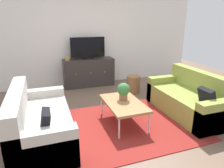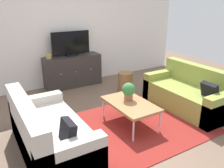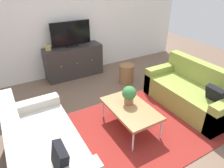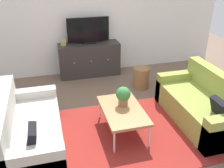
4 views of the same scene
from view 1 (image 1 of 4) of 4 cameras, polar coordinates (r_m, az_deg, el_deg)
The scene contains 11 objects.
ground_plane at distance 3.75m, azimuth 2.61°, elevation -10.65°, with size 10.00×10.00×0.00m, color brown.
wall_back at distance 5.75m, azimuth -6.97°, elevation 13.42°, with size 6.40×0.12×2.70m, color white.
area_rug at distance 3.63m, azimuth 3.52°, elevation -11.63°, with size 2.50×1.90×0.01m, color maroon.
couch_left_side at distance 3.31m, azimuth -20.64°, elevation -10.51°, with size 0.84×1.70×0.82m.
couch_right_side at distance 4.26m, azimuth 21.45°, elevation -4.17°, with size 0.84×1.70×0.82m.
coffee_table at distance 3.54m, azimuth 3.33°, elevation -5.61°, with size 0.60×1.00×0.41m.
potted_plant at distance 3.58m, azimuth 3.28°, elevation -1.86°, with size 0.23×0.23×0.31m.
tv_console at distance 5.63m, azimuth -6.62°, elevation 3.31°, with size 1.38×0.47×0.76m.
flat_screen_tv at distance 5.52m, azimuth -6.92°, elevation 10.11°, with size 0.94×0.16×0.58m.
mantel_clock at distance 5.44m, azimuth -12.69°, elevation 7.29°, with size 0.11×0.07×0.13m, color tan.
wicker_basket at distance 5.10m, azimuth 6.09°, elevation -0.11°, with size 0.34×0.34×0.44m, color olive.
Camera 1 is at (-1.25, -3.04, 1.80)m, focal length 32.06 mm.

